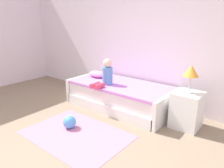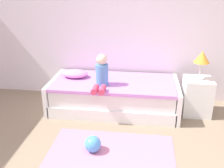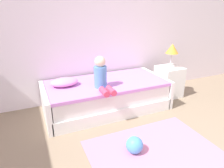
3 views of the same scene
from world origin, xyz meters
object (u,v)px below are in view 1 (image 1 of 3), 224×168
bed (120,96)px  nightstand (187,110)px  table_lamp (191,72)px  child_figure (106,74)px  pillow (98,74)px  toy_ball (69,122)px

bed → nightstand: size_ratio=3.52×
table_lamp → child_figure: table_lamp is taller
nightstand → pillow: size_ratio=1.36×
nightstand → child_figure: child_figure is taller
nightstand → bed: bearing=-179.4°
bed → toy_ball: 1.23m
bed → toy_ball: bed is taller
pillow → toy_ball: pillow is taller
nightstand → pillow: 2.05m
bed → toy_ball: (-0.12, -1.22, -0.14)m
table_lamp → nightstand: bearing=180.0°
child_figure → toy_ball: size_ratio=2.34×
bed → table_lamp: (1.35, 0.01, 0.69)m
table_lamp → bed: bearing=-179.4°
child_figure → toy_ball: child_figure is taller
bed → toy_ball: bearing=-95.6°
bed → nightstand: bearing=0.6°
bed → nightstand: nightstand is taller
pillow → toy_ball: size_ratio=2.02×
table_lamp → pillow: size_ratio=1.02×
nightstand → child_figure: size_ratio=1.18×
table_lamp → child_figure: size_ratio=0.88×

